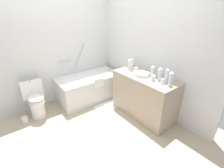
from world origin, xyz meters
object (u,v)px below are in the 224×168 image
at_px(drinking_glass_0, 153,78).
at_px(toilet_paper_roll, 25,120).
at_px(sink_faucet, 148,72).
at_px(water_bottle_1, 166,76).
at_px(bathtub, 90,86).
at_px(water_bottle_0, 131,65).
at_px(toilet, 36,100).
at_px(water_bottle_3, 153,72).
at_px(water_bottle_2, 160,75).
at_px(drinking_glass_2, 136,70).
at_px(water_bottle_4, 171,79).
at_px(sink_basin, 142,74).
at_px(water_bottle_5, 129,64).
at_px(bath_mat, 110,105).
at_px(drinking_glass_1, 162,81).

relative_size(drinking_glass_0, toilet_paper_roll, 0.79).
distance_m(sink_faucet, water_bottle_1, 0.50).
xyz_separation_m(bathtub, water_bottle_0, (0.53, -0.85, 0.66)).
distance_m(toilet, water_bottle_1, 2.53).
bearing_deg(water_bottle_3, water_bottle_2, -90.18).
bearing_deg(water_bottle_3, drinking_glass_0, -133.00).
height_order(water_bottle_2, drinking_glass_2, water_bottle_2).
bearing_deg(bathtub, water_bottle_4, -73.57).
bearing_deg(drinking_glass_0, water_bottle_4, -81.75).
distance_m(toilet, drinking_glass_2, 2.10).
distance_m(sink_basin, water_bottle_4, 0.60).
bearing_deg(toilet_paper_roll, water_bottle_5, -18.89).
height_order(bathtub, drinking_glass_0, bathtub).
bearing_deg(water_bottle_2, sink_faucet, 72.68).
bearing_deg(toilet_paper_roll, water_bottle_1, -37.83).
bearing_deg(bath_mat, water_bottle_0, -35.54).
height_order(toilet, water_bottle_0, water_bottle_0).
bearing_deg(bathtub, drinking_glass_0, -71.89).
bearing_deg(drinking_glass_2, drinking_glass_0, -98.13).
relative_size(water_bottle_0, water_bottle_5, 1.21).
xyz_separation_m(sink_faucet, water_bottle_2, (-0.11, -0.34, 0.08)).
xyz_separation_m(water_bottle_5, drinking_glass_0, (-0.09, -0.70, -0.05)).
bearing_deg(water_bottle_5, toilet, 156.51).
height_order(drinking_glass_2, bath_mat, drinking_glass_2).
xyz_separation_m(water_bottle_0, water_bottle_5, (0.04, 0.10, -0.02)).
distance_m(sink_basin, sink_faucet, 0.17).
distance_m(toilet, drinking_glass_0, 2.32).
bearing_deg(toilet, bathtub, 88.98).
bearing_deg(water_bottle_1, bath_mat, 111.00).
distance_m(bathtub, drinking_glass_1, 1.81).
height_order(sink_basin, bath_mat, sink_basin).
xyz_separation_m(drinking_glass_2, toilet_paper_roll, (-2.05, 0.92, -0.84)).
height_order(water_bottle_1, bath_mat, water_bottle_1).
relative_size(water_bottle_2, drinking_glass_1, 2.66).
height_order(water_bottle_5, toilet_paper_roll, water_bottle_5).
distance_m(water_bottle_4, bath_mat, 1.57).
bearing_deg(drinking_glass_1, water_bottle_2, 59.37).
distance_m(water_bottle_5, drinking_glass_0, 0.71).
height_order(water_bottle_1, drinking_glass_1, water_bottle_1).
xyz_separation_m(water_bottle_0, drinking_glass_1, (-0.04, -0.79, -0.07)).
bearing_deg(drinking_glass_2, water_bottle_2, -88.44).
height_order(toilet, sink_basin, sink_basin).
bearing_deg(water_bottle_4, sink_basin, 92.32).
xyz_separation_m(water_bottle_2, bath_mat, (-0.40, 0.94, -0.96)).
relative_size(sink_faucet, water_bottle_3, 0.68).
bearing_deg(bath_mat, drinking_glass_2, -44.12).
relative_size(sink_basin, water_bottle_3, 1.29).
bearing_deg(drinking_glass_0, bathtub, 108.11).
xyz_separation_m(water_bottle_2, drinking_glass_2, (-0.02, 0.56, -0.06)).
relative_size(drinking_glass_0, bath_mat, 0.14).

